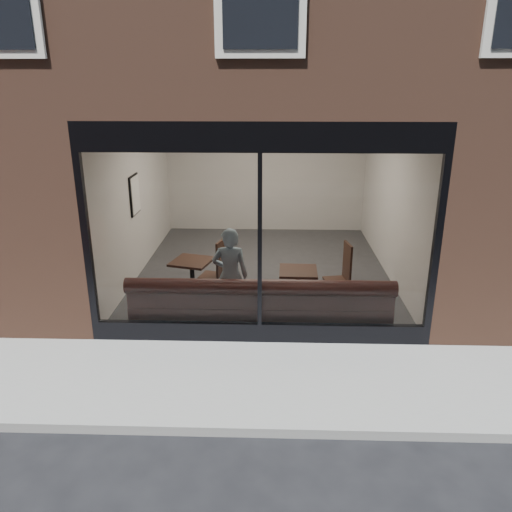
{
  "coord_description": "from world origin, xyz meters",
  "views": [
    {
      "loc": [
        0.16,
        -4.58,
        3.68
      ],
      "look_at": [
        -0.06,
        2.4,
        1.23
      ],
      "focal_mm": 35.0,
      "sensor_mm": 36.0,
      "label": 1
    }
  ],
  "objects_px": {
    "cafe_chair_left": "(212,276)",
    "banquette": "(260,316)",
    "cafe_table_right": "(298,271)",
    "cafe_table_left": "(192,261)",
    "person": "(230,275)",
    "cafe_chair_right": "(336,281)"
  },
  "relations": [
    {
      "from": "banquette",
      "to": "cafe_chair_left",
      "type": "distance_m",
      "value": 1.88
    },
    {
      "from": "cafe_chair_left",
      "to": "banquette",
      "type": "bearing_deg",
      "value": 135.18
    },
    {
      "from": "banquette",
      "to": "cafe_chair_right",
      "type": "height_order",
      "value": "banquette"
    },
    {
      "from": "banquette",
      "to": "cafe_table_left",
      "type": "height_order",
      "value": "cafe_table_left"
    },
    {
      "from": "cafe_table_right",
      "to": "cafe_chair_left",
      "type": "bearing_deg",
      "value": 147.25
    },
    {
      "from": "cafe_table_left",
      "to": "person",
      "type": "bearing_deg",
      "value": -45.52
    },
    {
      "from": "cafe_table_right",
      "to": "cafe_chair_left",
      "type": "height_order",
      "value": "cafe_table_right"
    },
    {
      "from": "cafe_chair_left",
      "to": "cafe_chair_right",
      "type": "distance_m",
      "value": 2.31
    },
    {
      "from": "person",
      "to": "cafe_chair_right",
      "type": "relative_size",
      "value": 3.82
    },
    {
      "from": "cafe_table_right",
      "to": "banquette",
      "type": "bearing_deg",
      "value": -134.19
    },
    {
      "from": "banquette",
      "to": "cafe_chair_left",
      "type": "bearing_deg",
      "value": 120.26
    },
    {
      "from": "banquette",
      "to": "cafe_table_left",
      "type": "distance_m",
      "value": 1.68
    },
    {
      "from": "cafe_chair_left",
      "to": "cafe_chair_right",
      "type": "relative_size",
      "value": 1.0
    },
    {
      "from": "cafe_table_right",
      "to": "cafe_table_left",
      "type": "bearing_deg",
      "value": 167.37
    },
    {
      "from": "cafe_table_left",
      "to": "cafe_table_right",
      "type": "bearing_deg",
      "value": -12.63
    },
    {
      "from": "banquette",
      "to": "cafe_chair_right",
      "type": "relative_size",
      "value": 9.76
    },
    {
      "from": "banquette",
      "to": "cafe_table_right",
      "type": "height_order",
      "value": "cafe_table_right"
    },
    {
      "from": "person",
      "to": "banquette",
      "type": "bearing_deg",
      "value": 151.03
    },
    {
      "from": "cafe_chair_right",
      "to": "cafe_chair_left",
      "type": "bearing_deg",
      "value": -14.13
    },
    {
      "from": "cafe_table_left",
      "to": "banquette",
      "type": "bearing_deg",
      "value": -40.38
    },
    {
      "from": "cafe_table_left",
      "to": "cafe_table_right",
      "type": "height_order",
      "value": "same"
    },
    {
      "from": "cafe_table_right",
      "to": "cafe_chair_right",
      "type": "bearing_deg",
      "value": 48.2
    }
  ]
}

